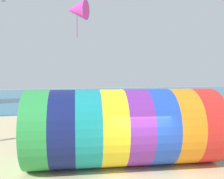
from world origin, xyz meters
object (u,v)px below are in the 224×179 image
object	(u,v)px
kite_magenta_delta	(77,10)
giant_inflatable_tube	(123,127)
bystander_near_water	(101,115)
bystander_far_left	(217,111)

from	to	relation	value
kite_magenta_delta	giant_inflatable_tube	bearing A→B (deg)	-68.07
kite_magenta_delta	bystander_near_water	size ratio (longest dim) A/B	1.27
bystander_near_water	bystander_far_left	distance (m)	10.72
giant_inflatable_tube	bystander_near_water	xyz separation A→B (m)	(0.75, 8.59, -0.87)
kite_magenta_delta	bystander_near_water	world-z (taller)	kite_magenta_delta
giant_inflatable_tube	bystander_near_water	size ratio (longest dim) A/B	5.25
bystander_far_left	giant_inflatable_tube	bearing A→B (deg)	-143.80
kite_magenta_delta	bystander_far_left	world-z (taller)	kite_magenta_delta
bystander_near_water	bystander_far_left	xyz separation A→B (m)	(10.72, -0.20, -0.08)
giant_inflatable_tube	bystander_far_left	world-z (taller)	giant_inflatable_tube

